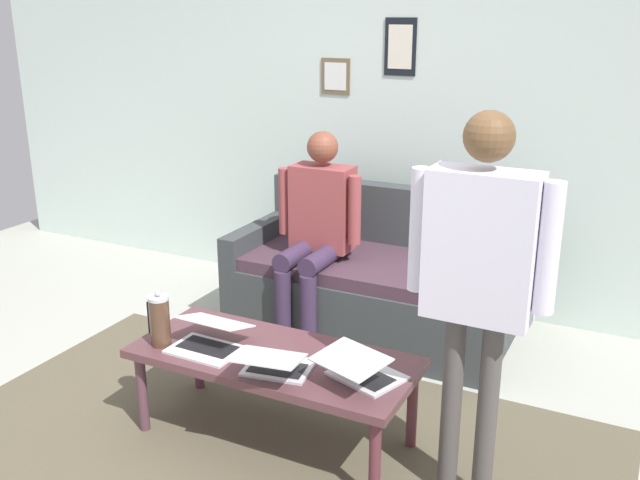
# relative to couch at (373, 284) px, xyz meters

# --- Properties ---
(ground_plane) EXTENTS (7.68, 7.68, 0.00)m
(ground_plane) POSITION_rel_couch_xyz_m (0.09, 1.56, -0.31)
(ground_plane) COLOR #A8AA9D
(area_rug) EXTENTS (3.18, 1.88, 0.01)m
(area_rug) POSITION_rel_couch_xyz_m (-0.06, 1.45, -0.30)
(area_rug) COLOR brown
(area_rug) RESTS_ON ground_plane
(back_wall) EXTENTS (7.04, 0.11, 2.70)m
(back_wall) POSITION_rel_couch_xyz_m (0.09, -0.64, 1.04)
(back_wall) COLOR silver
(back_wall) RESTS_ON ground_plane
(couch) EXTENTS (1.71, 0.85, 0.88)m
(couch) POSITION_rel_couch_xyz_m (0.00, 0.00, 0.00)
(couch) COLOR #373C3E
(couch) RESTS_ON ground_plane
(coffee_table) EXTENTS (1.33, 0.58, 0.45)m
(coffee_table) POSITION_rel_couch_xyz_m (-0.06, 1.35, 0.09)
(coffee_table) COLOR #563237
(coffee_table) RESTS_ON ground_plane
(laptop_left) EXTENTS (0.34, 0.31, 0.15)m
(laptop_left) POSITION_rel_couch_xyz_m (0.25, 1.44, 0.18)
(laptop_left) COLOR silver
(laptop_left) RESTS_ON coffee_table
(laptop_center) EXTENTS (0.39, 0.41, 0.14)m
(laptop_center) POSITION_rel_couch_xyz_m (-0.52, 1.39, 0.19)
(laptop_center) COLOR silver
(laptop_center) RESTS_ON coffee_table
(laptop_right) EXTENTS (0.35, 0.40, 0.14)m
(laptop_right) POSITION_rel_couch_xyz_m (-0.16, 1.51, 0.19)
(laptop_right) COLOR silver
(laptop_right) RESTS_ON coffee_table
(french_press) EXTENTS (0.12, 0.10, 0.28)m
(french_press) POSITION_rel_couch_xyz_m (0.47, 1.51, 0.26)
(french_press) COLOR #4C3323
(french_press) RESTS_ON coffee_table
(person_standing) EXTENTS (0.57, 0.19, 1.63)m
(person_standing) POSITION_rel_couch_xyz_m (-0.98, 1.37, 0.74)
(person_standing) COLOR #494543
(person_standing) RESTS_ON ground_plane
(person_seated) EXTENTS (0.55, 0.51, 1.28)m
(person_seated) POSITION_rel_couch_xyz_m (0.29, 0.23, 0.42)
(person_seated) COLOR #382844
(person_seated) RESTS_ON ground_plane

